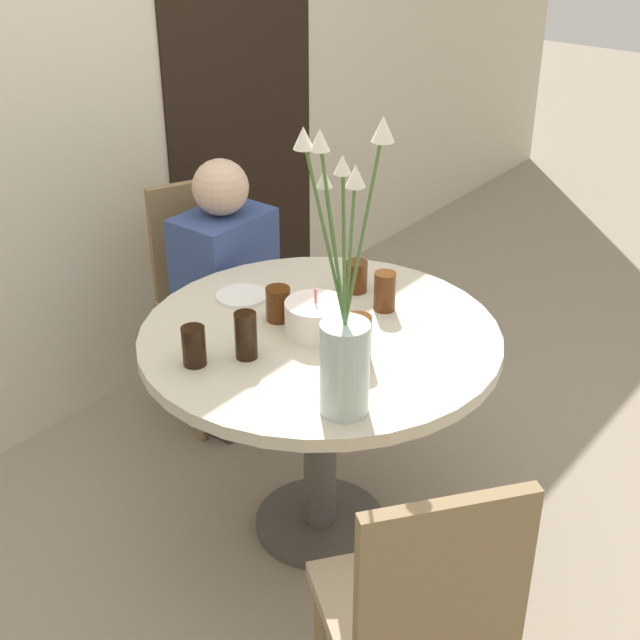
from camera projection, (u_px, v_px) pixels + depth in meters
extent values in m
plane|color=gray|center=(320.00, 525.00, 3.00)|extent=(16.00, 16.00, 0.00)
cube|color=beige|center=(39.00, 84.00, 3.03)|extent=(8.00, 0.05, 2.60)
cube|color=black|center=(243.00, 105.00, 3.83)|extent=(0.90, 0.01, 2.05)
cylinder|color=beige|center=(320.00, 338.00, 2.65)|extent=(1.08, 1.08, 0.04)
cylinder|color=#4C4742|center=(320.00, 436.00, 2.82)|extent=(0.11, 0.11, 0.68)
cylinder|color=#4C4742|center=(320.00, 521.00, 2.99)|extent=(0.43, 0.43, 0.03)
cube|color=#9E896B|center=(220.00, 314.00, 3.42)|extent=(0.53, 0.53, 0.04)
cube|color=olive|center=(198.00, 238.00, 3.44)|extent=(0.36, 0.19, 0.46)
cylinder|color=olive|center=(199.00, 396.00, 3.33)|extent=(0.03, 0.03, 0.41)
cylinder|color=olive|center=(280.00, 373.00, 3.47)|extent=(0.03, 0.03, 0.41)
cylinder|color=olive|center=(167.00, 355.00, 3.59)|extent=(0.03, 0.03, 0.41)
cylinder|color=olive|center=(244.00, 335.00, 3.73)|extent=(0.03, 0.03, 0.41)
cube|color=#9E896B|center=(408.00, 611.00, 2.11)|extent=(0.56, 0.56, 0.04)
cube|color=olive|center=(444.00, 589.00, 1.84)|extent=(0.32, 0.26, 0.46)
cylinder|color=olive|center=(442.00, 612.00, 2.40)|extent=(0.03, 0.03, 0.41)
cylinder|color=olive|center=(320.00, 637.00, 2.32)|extent=(0.03, 0.03, 0.41)
cylinder|color=white|center=(316.00, 318.00, 2.61)|extent=(0.18, 0.18, 0.10)
cylinder|color=#E54C4C|center=(316.00, 296.00, 2.58)|extent=(0.01, 0.01, 0.04)
cylinder|color=#B2C6C1|center=(345.00, 368.00, 2.22)|extent=(0.13, 0.13, 0.25)
cylinder|color=#4C7538|center=(326.00, 236.00, 2.04)|extent=(0.08, 0.08, 0.47)
cone|color=silver|center=(303.00, 138.00, 1.93)|extent=(0.05, 0.05, 0.05)
cylinder|color=#4C7538|center=(350.00, 252.00, 2.11)|extent=(0.08, 0.04, 0.35)
cone|color=silver|center=(355.00, 176.00, 2.06)|extent=(0.05, 0.05, 0.05)
cylinder|color=#4C7538|center=(363.00, 233.00, 2.03)|extent=(0.03, 0.08, 0.49)
cone|color=silver|center=(383.00, 129.00, 1.90)|extent=(0.05, 0.05, 0.06)
cylinder|color=#4C7538|center=(335.00, 254.00, 2.08)|extent=(0.03, 0.05, 0.37)
cone|color=silver|center=(324.00, 179.00, 1.99)|extent=(0.04, 0.04, 0.04)
cylinder|color=#4C7538|center=(333.00, 237.00, 2.04)|extent=(0.06, 0.04, 0.47)
cone|color=silver|center=(320.00, 140.00, 1.92)|extent=(0.04, 0.04, 0.05)
cylinder|color=#4C7538|center=(344.00, 251.00, 1.99)|extent=(0.14, 0.09, 0.46)
cone|color=silver|center=(343.00, 164.00, 1.81)|extent=(0.04, 0.04, 0.04)
cylinder|color=white|center=(242.00, 296.00, 2.84)|extent=(0.17, 0.17, 0.01)
cylinder|color=black|center=(246.00, 335.00, 2.48)|extent=(0.06, 0.06, 0.14)
cylinder|color=#51280F|center=(356.00, 276.00, 2.86)|extent=(0.07, 0.07, 0.10)
cylinder|color=#51280F|center=(278.00, 304.00, 2.69)|extent=(0.08, 0.08, 0.11)
cylinder|color=#51280F|center=(385.00, 291.00, 2.74)|extent=(0.07, 0.07, 0.12)
cylinder|color=black|center=(194.00, 346.00, 2.46)|extent=(0.07, 0.07, 0.11)
cylinder|color=#51280F|center=(358.00, 338.00, 2.48)|extent=(0.08, 0.08, 0.13)
cube|color=#383333|center=(231.00, 369.00, 3.46)|extent=(0.31, 0.24, 0.45)
cube|color=#33477F|center=(225.00, 268.00, 3.25)|extent=(0.34, 0.24, 0.42)
sphere|color=#D1A889|center=(220.00, 187.00, 3.10)|extent=(0.20, 0.20, 0.20)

